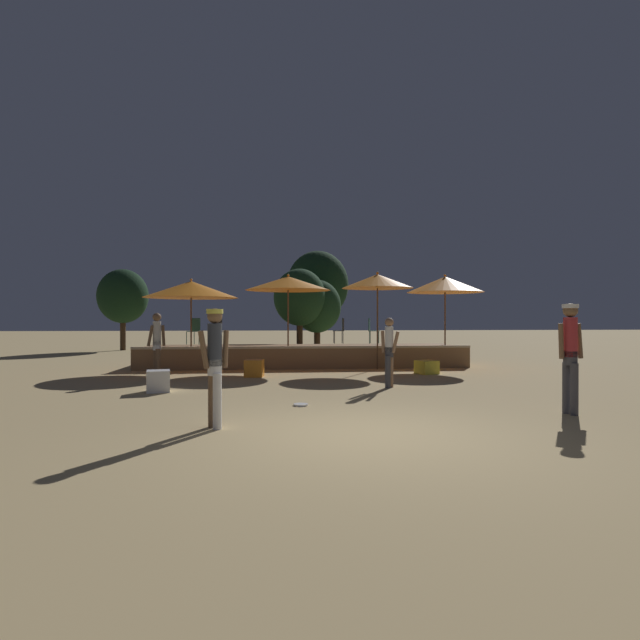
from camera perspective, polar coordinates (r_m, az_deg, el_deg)
The scene contains 22 objects.
ground_plane at distance 7.28m, azimuth 5.67°, elevation -12.83°, with size 120.00×120.00×0.00m, color tan.
wooden_deck at distance 17.48m, azimuth -1.94°, elevation -4.09°, with size 10.93×2.86×0.75m.
patio_umbrella_0 at distance 16.42m, azimuth -3.67°, elevation 4.19°, with size 2.79×2.79×3.10m.
patio_umbrella_1 at distance 17.36m, azimuth 14.11°, elevation 3.94°, with size 2.56×2.56×3.13m.
patio_umbrella_2 at distance 16.44m, azimuth -14.52°, elevation 3.39°, with size 2.99×2.99×2.91m.
patio_umbrella_3 at distance 16.19m, azimuth 6.59°, elevation 4.41°, with size 2.30×2.30×3.14m.
cube_seat_0 at distance 14.18m, azimuth -7.53°, elevation -5.48°, with size 0.56×0.56×0.48m.
cube_seat_1 at distance 15.13m, azimuth 12.09°, elevation -5.29°, with size 0.69×0.69×0.39m.
cube_seat_2 at distance 11.76m, azimuth -18.00°, elevation -6.66°, with size 0.59×0.59×0.48m.
person_0 at distance 7.63m, azimuth -11.94°, elevation -4.47°, with size 0.46×0.32×1.79m.
person_1 at distance 14.07m, azimuth -18.14°, elevation -2.50°, with size 0.47×0.32×1.78m.
person_2 at distance 9.54m, azimuth 26.70°, elevation -3.05°, with size 0.50×0.31×1.90m.
person_3 at distance 11.93m, azimuth 7.92°, elevation -3.44°, with size 0.43×0.36×1.65m.
bistro_chair_0 at distance 17.81m, azimuth 5.91°, elevation -0.93°, with size 0.43×0.43×0.90m.
bistro_chair_1 at distance 16.85m, azimuth -11.54°, elevation -1.00°, with size 0.48×0.48×0.90m.
bistro_chair_2 at distance 17.81m, azimuth 2.40°, elevation -0.93°, with size 0.40×0.40×0.90m.
bistro_chair_3 at distance 17.47m, azimuth -14.18°, elevation -0.96°, with size 0.48×0.48×0.90m.
frisbee_disc at distance 9.50m, azimuth -2.21°, elevation -9.64°, with size 0.28×0.28×0.03m.
background_tree_0 at distance 22.53m, azimuth -2.34°, elevation 2.57°, with size 2.34×2.34×3.88m.
background_tree_1 at distance 23.26m, azimuth -0.35°, elevation 1.54°, with size 2.25×2.25×3.44m.
background_tree_2 at distance 26.34m, azimuth -0.27°, elevation 4.02°, with size 3.25×3.25×5.19m.
background_tree_3 at distance 27.59m, azimuth -21.60°, elevation 2.52°, with size 2.53×2.53×4.17m.
Camera 1 is at (-1.35, -6.96, 1.64)m, focal length 28.00 mm.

